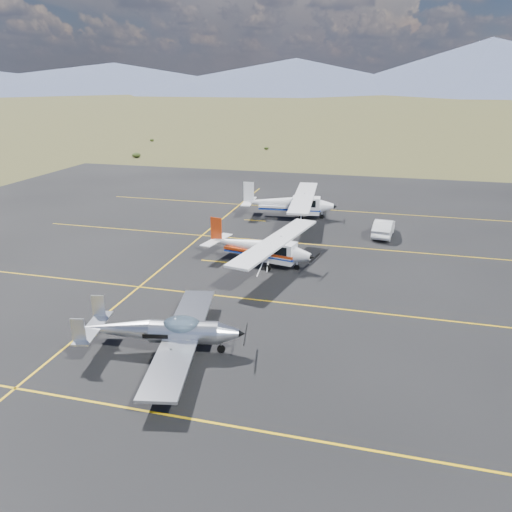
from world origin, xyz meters
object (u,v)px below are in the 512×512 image
at_px(aircraft_cessna, 261,246).
at_px(aircraft_plain, 290,203).
at_px(sedan, 384,228).
at_px(aircraft_low_wing, 166,331).

height_order(aircraft_cessna, aircraft_plain, aircraft_plain).
distance_m(aircraft_plain, sedan, 9.25).
bearing_deg(sedan, aircraft_cessna, 53.15).
bearing_deg(aircraft_plain, aircraft_cessna, -93.10).
bearing_deg(aircraft_low_wing, sedan, 54.68).
relative_size(aircraft_low_wing, aircraft_plain, 0.82).
bearing_deg(sedan, aircraft_low_wing, 71.63).
height_order(aircraft_cessna, sedan, aircraft_cessna).
relative_size(aircraft_cessna, sedan, 2.75).
height_order(aircraft_plain, sedan, aircraft_plain).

